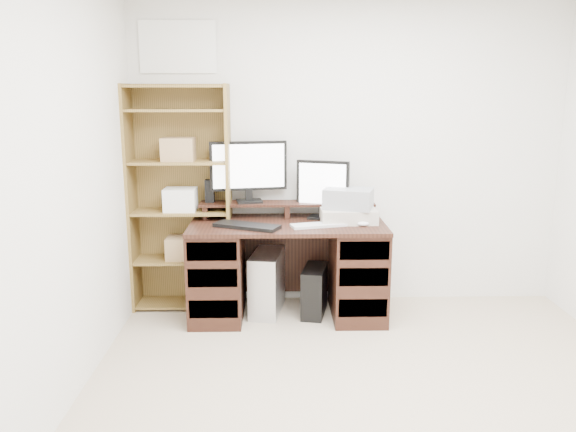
{
  "coord_description": "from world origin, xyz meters",
  "views": [
    {
      "loc": [
        -0.58,
        -2.57,
        1.74
      ],
      "look_at": [
        -0.5,
        1.43,
        0.85
      ],
      "focal_mm": 35.0,
      "sensor_mm": 36.0,
      "label": 1
    }
  ],
  "objects_px": {
    "tower_black": "(314,291)",
    "bookshelf": "(181,197)",
    "desk": "(287,267)",
    "monitor_wide": "(249,168)",
    "printer": "(348,215)",
    "tower_silver": "(267,282)",
    "monitor_small": "(323,187)"
  },
  "relations": [
    {
      "from": "tower_black",
      "to": "bookshelf",
      "type": "relative_size",
      "value": 0.23
    },
    {
      "from": "desk",
      "to": "monitor_wide",
      "type": "height_order",
      "value": "monitor_wide"
    },
    {
      "from": "desk",
      "to": "bookshelf",
      "type": "height_order",
      "value": "bookshelf"
    },
    {
      "from": "desk",
      "to": "monitor_wide",
      "type": "distance_m",
      "value": 0.85
    },
    {
      "from": "tower_black",
      "to": "bookshelf",
      "type": "bearing_deg",
      "value": -179.7
    },
    {
      "from": "printer",
      "to": "tower_black",
      "type": "xyz_separation_m",
      "value": [
        -0.26,
        -0.02,
        -0.61
      ]
    },
    {
      "from": "monitor_wide",
      "to": "tower_black",
      "type": "xyz_separation_m",
      "value": [
        0.52,
        -0.23,
        -0.95
      ]
    },
    {
      "from": "tower_silver",
      "to": "tower_black",
      "type": "height_order",
      "value": "tower_silver"
    },
    {
      "from": "bookshelf",
      "to": "monitor_wide",
      "type": "bearing_deg",
      "value": 2.3
    },
    {
      "from": "bookshelf",
      "to": "tower_silver",
      "type": "bearing_deg",
      "value": -12.21
    },
    {
      "from": "desk",
      "to": "monitor_wide",
      "type": "relative_size",
      "value": 2.45
    },
    {
      "from": "monitor_wide",
      "to": "bookshelf",
      "type": "bearing_deg",
      "value": 171.91
    },
    {
      "from": "tower_silver",
      "to": "monitor_wide",
      "type": "bearing_deg",
      "value": 139.39
    },
    {
      "from": "monitor_wide",
      "to": "tower_black",
      "type": "height_order",
      "value": "monitor_wide"
    },
    {
      "from": "tower_silver",
      "to": "tower_black",
      "type": "xyz_separation_m",
      "value": [
        0.38,
        -0.06,
        -0.05
      ]
    },
    {
      "from": "monitor_wide",
      "to": "bookshelf",
      "type": "relative_size",
      "value": 0.34
    },
    {
      "from": "desk",
      "to": "monitor_small",
      "type": "xyz_separation_m",
      "value": [
        0.28,
        0.16,
        0.61
      ]
    },
    {
      "from": "monitor_small",
      "to": "tower_silver",
      "type": "distance_m",
      "value": 0.88
    },
    {
      "from": "monitor_wide",
      "to": "tower_silver",
      "type": "xyz_separation_m",
      "value": [
        0.14,
        -0.17,
        -0.9
      ]
    },
    {
      "from": "printer",
      "to": "bookshelf",
      "type": "relative_size",
      "value": 0.24
    },
    {
      "from": "monitor_wide",
      "to": "bookshelf",
      "type": "distance_m",
      "value": 0.59
    },
    {
      "from": "monitor_wide",
      "to": "bookshelf",
      "type": "xyz_separation_m",
      "value": [
        -0.54,
        -0.02,
        -0.22
      ]
    },
    {
      "from": "tower_silver",
      "to": "bookshelf",
      "type": "xyz_separation_m",
      "value": [
        -0.69,
        0.15,
        0.67
      ]
    },
    {
      "from": "monitor_wide",
      "to": "printer",
      "type": "distance_m",
      "value": 0.87
    },
    {
      "from": "monitor_small",
      "to": "monitor_wide",
      "type": "bearing_deg",
      "value": -168.66
    },
    {
      "from": "monitor_wide",
      "to": "tower_black",
      "type": "bearing_deg",
      "value": -34.36
    },
    {
      "from": "monitor_wide",
      "to": "monitor_small",
      "type": "xyz_separation_m",
      "value": [
        0.59,
        -0.08,
        -0.14
      ]
    },
    {
      "from": "tower_black",
      "to": "monitor_small",
      "type": "bearing_deg",
      "value": 77.85
    },
    {
      "from": "tower_silver",
      "to": "tower_black",
      "type": "relative_size",
      "value": 1.2
    },
    {
      "from": "tower_black",
      "to": "bookshelf",
      "type": "xyz_separation_m",
      "value": [
        -1.06,
        0.21,
        0.73
      ]
    },
    {
      "from": "tower_silver",
      "to": "bookshelf",
      "type": "relative_size",
      "value": 0.27
    },
    {
      "from": "monitor_wide",
      "to": "printer",
      "type": "height_order",
      "value": "monitor_wide"
    }
  ]
}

